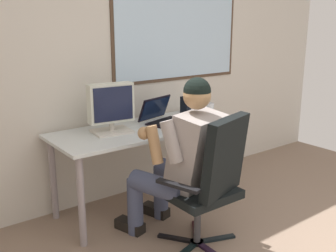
{
  "coord_description": "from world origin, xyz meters",
  "views": [
    {
      "loc": [
        -1.84,
        -0.54,
        1.58
      ],
      "look_at": [
        -0.1,
        1.77,
        0.81
      ],
      "focal_mm": 42.49,
      "sensor_mm": 36.0,
      "label": 1
    }
  ],
  "objects_px": {
    "person_seated": "(181,158)",
    "laptop": "(162,116)",
    "crt_monitor": "(111,106)",
    "wine_glass": "(209,109)",
    "desk_speaker": "(186,106)",
    "desk": "(145,138)",
    "office_chair": "(211,178)"
  },
  "relations": [
    {
      "from": "person_seated",
      "to": "laptop",
      "type": "height_order",
      "value": "person_seated"
    },
    {
      "from": "desk_speaker",
      "to": "crt_monitor",
      "type": "bearing_deg",
      "value": -174.15
    },
    {
      "from": "crt_monitor",
      "to": "desk",
      "type": "bearing_deg",
      "value": -5.98
    },
    {
      "from": "crt_monitor",
      "to": "wine_glass",
      "type": "height_order",
      "value": "crt_monitor"
    },
    {
      "from": "wine_glass",
      "to": "desk_speaker",
      "type": "height_order",
      "value": "desk_speaker"
    },
    {
      "from": "desk",
      "to": "wine_glass",
      "type": "bearing_deg",
      "value": -14.97
    },
    {
      "from": "office_chair",
      "to": "laptop",
      "type": "bearing_deg",
      "value": 74.9
    },
    {
      "from": "laptop",
      "to": "desk",
      "type": "bearing_deg",
      "value": -165.32
    },
    {
      "from": "laptop",
      "to": "wine_glass",
      "type": "xyz_separation_m",
      "value": [
        0.36,
        -0.22,
        0.05
      ]
    },
    {
      "from": "desk",
      "to": "laptop",
      "type": "distance_m",
      "value": 0.28
    },
    {
      "from": "desk",
      "to": "person_seated",
      "type": "height_order",
      "value": "person_seated"
    },
    {
      "from": "desk_speaker",
      "to": "laptop",
      "type": "bearing_deg",
      "value": -169.77
    },
    {
      "from": "desk",
      "to": "person_seated",
      "type": "distance_m",
      "value": 0.6
    },
    {
      "from": "wine_glass",
      "to": "laptop",
      "type": "bearing_deg",
      "value": 149.26
    },
    {
      "from": "person_seated",
      "to": "crt_monitor",
      "type": "relative_size",
      "value": 3.09
    },
    {
      "from": "crt_monitor",
      "to": "person_seated",
      "type": "bearing_deg",
      "value": -71.3
    },
    {
      "from": "desk",
      "to": "person_seated",
      "type": "bearing_deg",
      "value": -97.86
    },
    {
      "from": "desk_speaker",
      "to": "desk",
      "type": "bearing_deg",
      "value": -167.91
    },
    {
      "from": "wine_glass",
      "to": "desk_speaker",
      "type": "distance_m",
      "value": 0.28
    },
    {
      "from": "office_chair",
      "to": "crt_monitor",
      "type": "height_order",
      "value": "crt_monitor"
    },
    {
      "from": "office_chair",
      "to": "desk_speaker",
      "type": "relative_size",
      "value": 5.4
    },
    {
      "from": "person_seated",
      "to": "wine_glass",
      "type": "distance_m",
      "value": 0.82
    },
    {
      "from": "person_seated",
      "to": "crt_monitor",
      "type": "xyz_separation_m",
      "value": [
        -0.21,
        0.62,
        0.3
      ]
    },
    {
      "from": "desk",
      "to": "office_chair",
      "type": "distance_m",
      "value": 0.84
    },
    {
      "from": "office_chair",
      "to": "laptop",
      "type": "xyz_separation_m",
      "value": [
        0.24,
        0.9,
        0.23
      ]
    },
    {
      "from": "person_seated",
      "to": "wine_glass",
      "type": "xyz_separation_m",
      "value": [
        0.67,
        0.43,
        0.19
      ]
    },
    {
      "from": "crt_monitor",
      "to": "desk_speaker",
      "type": "distance_m",
      "value": 0.85
    },
    {
      "from": "person_seated",
      "to": "laptop",
      "type": "bearing_deg",
      "value": 64.83
    },
    {
      "from": "desk",
      "to": "crt_monitor",
      "type": "bearing_deg",
      "value": 174.02
    },
    {
      "from": "crt_monitor",
      "to": "desk_speaker",
      "type": "height_order",
      "value": "crt_monitor"
    },
    {
      "from": "person_seated",
      "to": "crt_monitor",
      "type": "distance_m",
      "value": 0.72
    },
    {
      "from": "office_chair",
      "to": "crt_monitor",
      "type": "xyz_separation_m",
      "value": [
        -0.27,
        0.87,
        0.39
      ]
    }
  ]
}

